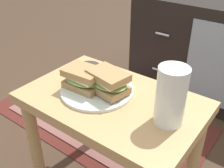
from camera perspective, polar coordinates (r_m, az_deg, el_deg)
side_table at (r=0.90m, az=0.01°, el=-7.72°), size 0.56×0.36×0.46m
tv_cabinet at (r=1.67m, az=21.96°, el=6.26°), size 0.96×0.46×0.58m
area_rug at (r=1.50m, az=-2.64°, el=-7.06°), size 1.16×0.62×0.01m
plate at (r=0.87m, az=-3.36°, el=-1.44°), size 0.24×0.24×0.01m
sandwich_front at (r=0.87m, az=-5.98°, el=1.23°), size 0.14×0.10×0.07m
sandwich_back at (r=0.83m, az=-0.81°, el=0.54°), size 0.15×0.11×0.07m
beer_glass at (r=0.72m, az=12.24°, el=-2.79°), size 0.08×0.08×0.17m
coaster at (r=1.03m, az=-4.93°, el=3.77°), size 0.09×0.09×0.01m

